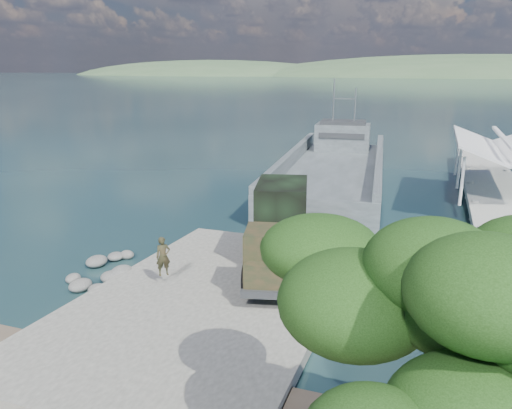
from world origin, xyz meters
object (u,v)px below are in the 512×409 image
object	(u,v)px
soldier	(164,264)
military_truck	(280,230)
pier	(498,190)
overhang_tree	(455,323)
landing_craft	(333,175)

from	to	relation	value
soldier	military_truck	bearing A→B (deg)	-4.28
pier	soldier	world-z (taller)	pier
military_truck	soldier	world-z (taller)	military_truck
overhang_tree	landing_craft	bearing A→B (deg)	104.17
pier	landing_craft	bearing A→B (deg)	159.70
landing_craft	soldier	xyz separation A→B (m)	(-2.94, -24.13, 0.61)
military_truck	soldier	distance (m)	5.65
military_truck	soldier	xyz separation A→B (m)	(-4.37, -3.43, -1.05)
pier	military_truck	size ratio (longest dim) A/B	5.02
overhang_tree	soldier	bearing A→B (deg)	139.86
military_truck	soldier	size ratio (longest dim) A/B	4.93
military_truck	overhang_tree	world-z (taller)	overhang_tree
landing_craft	military_truck	size ratio (longest dim) A/B	3.71
pier	landing_craft	xyz separation A→B (m)	(-12.51, 4.63, -0.82)
landing_craft	military_truck	bearing A→B (deg)	-91.63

